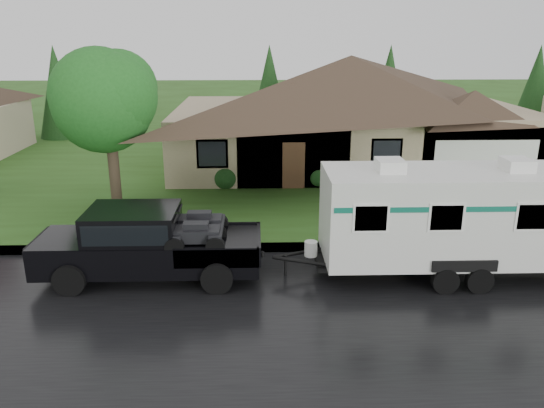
{
  "coord_description": "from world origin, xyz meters",
  "views": [
    {
      "loc": [
        -2.86,
        -13.95,
        6.79
      ],
      "look_at": [
        -2.4,
        2.0,
        1.66
      ],
      "focal_mm": 35.0,
      "sensor_mm": 36.0,
      "label": 1
    }
  ],
  "objects": [
    {
      "name": "ground",
      "position": [
        0.0,
        0.0,
        0.0
      ],
      "size": [
        140.0,
        140.0,
        0.0
      ],
      "primitive_type": "plane",
      "color": "#2A4C17",
      "rests_on": "ground"
    },
    {
      "name": "road",
      "position": [
        0.0,
        -2.0,
        0.01
      ],
      "size": [
        140.0,
        8.0,
        0.01
      ],
      "primitive_type": "cube",
      "color": "black",
      "rests_on": "ground"
    },
    {
      "name": "curb",
      "position": [
        0.0,
        2.25,
        0.07
      ],
      "size": [
        140.0,
        0.5,
        0.15
      ],
      "primitive_type": "cube",
      "color": "gray",
      "rests_on": "ground"
    },
    {
      "name": "lawn",
      "position": [
        0.0,
        15.0,
        0.07
      ],
      "size": [
        140.0,
        26.0,
        0.15
      ],
      "primitive_type": "cube",
      "color": "#2A4C17",
      "rests_on": "ground"
    },
    {
      "name": "house_main",
      "position": [
        2.29,
        13.84,
        3.59
      ],
      "size": [
        19.44,
        10.8,
        6.9
      ],
      "color": "#9C8B69",
      "rests_on": "lawn"
    },
    {
      "name": "tree_left_green",
      "position": [
        -8.42,
        6.19,
        4.55
      ],
      "size": [
        3.83,
        3.83,
        6.34
      ],
      "color": "#382B1E",
      "rests_on": "lawn"
    },
    {
      "name": "shrub_row",
      "position": [
        2.0,
        9.3,
        0.65
      ],
      "size": [
        13.6,
        1.0,
        1.0
      ],
      "color": "#143814",
      "rests_on": "lawn"
    },
    {
      "name": "pickup_truck",
      "position": [
        -6.1,
        0.27,
        1.12
      ],
      "size": [
        6.3,
        2.39,
        2.1
      ],
      "color": "black",
      "rests_on": "ground"
    },
    {
      "name": "travel_trailer",
      "position": [
        2.72,
        0.27,
        1.85
      ],
      "size": [
        7.77,
        2.73,
        3.48
      ],
      "color": "silver",
      "rests_on": "ground"
    }
  ]
}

